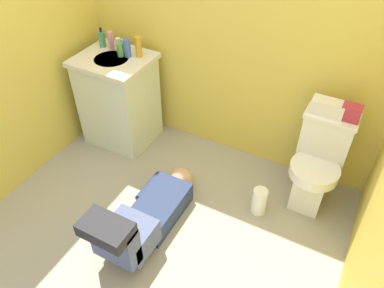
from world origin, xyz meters
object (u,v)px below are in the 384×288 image
faucet (122,45)px  toiletry_bag (351,113)px  person_plumber (144,217)px  bottle_pink (111,41)px  bottle_green (120,50)px  bottle_amber (139,47)px  paper_towel_roll (259,201)px  tissue_box (328,107)px  soap_dispenser (102,39)px  bottle_clear (118,45)px  toilet (317,164)px  bottle_blue (127,48)px  vanity_cabinet (119,99)px

faucet → toiletry_bag: size_ratio=0.81×
person_plumber → toiletry_bag: 1.56m
bottle_pink → bottle_green: bearing=-24.5°
bottle_amber → paper_towel_roll: size_ratio=0.75×
tissue_box → bottle_green: 1.65m
soap_dispenser → bottle_clear: (0.16, 0.00, -0.01)m
bottle_pink → paper_towel_roll: (1.53, -0.38, -0.78)m
bottle_clear → bottle_green: (0.07, -0.07, 0.00)m
faucet → person_plumber: (0.79, -0.97, -0.69)m
bottle_green → bottle_amber: bottle_amber is taller
tissue_box → person_plumber: bearing=-132.7°
bottle_clear → toilet: bearing=-2.2°
tissue_box → paper_towel_roll: size_ratio=0.96×
person_plumber → soap_dispenser: size_ratio=6.42×
person_plumber → paper_towel_roll: bearing=41.2°
toiletry_bag → person_plumber: bearing=-137.1°
toilet → bottle_blue: size_ratio=5.14×
faucet → bottle_blue: 0.12m
faucet → bottle_green: bearing=-62.6°
bottle_pink → soap_dispenser: bearing=178.0°
faucet → paper_towel_roll: bearing=-15.8°
vanity_cabinet → bottle_amber: bottle_amber is taller
toiletry_bag → bottle_blue: bottle_blue is taller
toilet → paper_towel_roll: size_ratio=3.29×
bottle_blue → soap_dispenser: bearing=171.2°
bottle_green → paper_towel_roll: (1.39, -0.32, -0.76)m
vanity_cabinet → bottle_pink: size_ratio=5.36×
faucet → bottle_clear: 0.03m
faucet → toiletry_bag: faucet is taller
soap_dispenser → bottle_amber: bearing=-0.7°
person_plumber → toilet: bearing=43.1°
bottle_blue → bottle_amber: size_ratio=0.85×
bottle_pink → bottle_green: bottle_pink is taller
bottle_amber → paper_towel_roll: bearing=-16.9°
vanity_cabinet → faucet: (0.00, 0.14, 0.45)m
faucet → person_plumber: faucet is taller
faucet → soap_dispenser: bearing=-174.0°
vanity_cabinet → bottle_clear: (-0.03, 0.12, 0.45)m
vanity_cabinet → person_plumber: bearing=-46.3°
tissue_box → toiletry_bag: (0.15, 0.00, 0.01)m
vanity_cabinet → faucet: faucet is taller
toilet → tissue_box: size_ratio=3.41×
soap_dispenser → bottle_amber: 0.37m
person_plumber → bottle_amber: 1.34m
toilet → person_plumber: bearing=-136.9°
faucet → paper_towel_roll: size_ratio=0.44×
bottle_pink → bottle_green: size_ratio=1.39×
vanity_cabinet → soap_dispenser: bearing=147.6°
paper_towel_roll → toilet: bearing=46.8°
toilet → soap_dispenser: 2.00m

